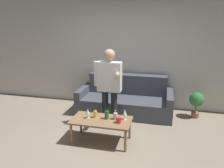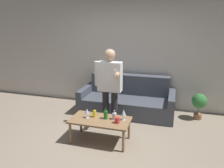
{
  "view_description": "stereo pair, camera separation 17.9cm",
  "coord_description": "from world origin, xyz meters",
  "px_view_note": "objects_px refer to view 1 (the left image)",
  "views": [
    {
      "loc": [
        1.0,
        -3.06,
        2.07
      ],
      "look_at": [
        0.08,
        0.73,
        0.95
      ],
      "focal_mm": 35.0,
      "sensor_mm": 36.0,
      "label": 1
    },
    {
      "loc": [
        1.17,
        -3.02,
        2.07
      ],
      "look_at": [
        0.08,
        0.73,
        0.95
      ],
      "focal_mm": 35.0,
      "sensor_mm": 36.0,
      "label": 2
    }
  ],
  "objects_px": {
    "coffee_table": "(101,122)",
    "person_standing_front": "(109,83)",
    "couch": "(125,100)",
    "bottle_orange": "(115,116)"
  },
  "relations": [
    {
      "from": "coffee_table",
      "to": "person_standing_front",
      "type": "relative_size",
      "value": 0.66
    },
    {
      "from": "couch",
      "to": "bottle_orange",
      "type": "xyz_separation_m",
      "value": [
        0.07,
        -1.36,
        0.19
      ]
    },
    {
      "from": "bottle_orange",
      "to": "person_standing_front",
      "type": "bearing_deg",
      "value": 115.1
    },
    {
      "from": "person_standing_front",
      "to": "couch",
      "type": "bearing_deg",
      "value": 78.06
    },
    {
      "from": "bottle_orange",
      "to": "couch",
      "type": "bearing_deg",
      "value": 92.74
    },
    {
      "from": "couch",
      "to": "bottle_orange",
      "type": "relative_size",
      "value": 13.4
    },
    {
      "from": "couch",
      "to": "coffee_table",
      "type": "distance_m",
      "value": 1.45
    },
    {
      "from": "bottle_orange",
      "to": "person_standing_front",
      "type": "xyz_separation_m",
      "value": [
        -0.24,
        0.52,
        0.43
      ]
    },
    {
      "from": "couch",
      "to": "person_standing_front",
      "type": "height_order",
      "value": "person_standing_front"
    },
    {
      "from": "person_standing_front",
      "to": "coffee_table",
      "type": "bearing_deg",
      "value": -89.5
    }
  ]
}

